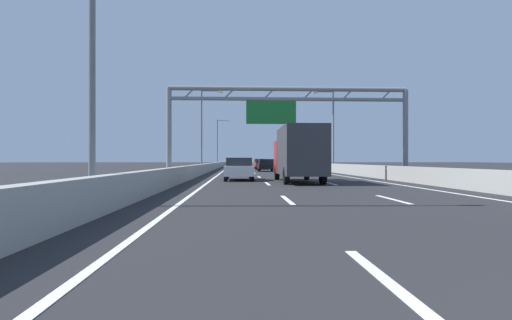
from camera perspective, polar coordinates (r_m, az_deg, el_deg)
name	(u,v)px	position (r m, az deg, el deg)	size (l,w,h in m)	color
ground_plane	(252,165)	(100.81, -0.60, -0.76)	(260.00, 260.00, 0.00)	#262628
lane_dash_left_0	(389,283)	(4.75, 18.61, -16.40)	(0.16, 3.00, 0.01)	white
lane_dash_left_1	(287,200)	(13.41, 4.52, -5.73)	(0.16, 3.00, 0.01)	white
lane_dash_left_2	(268,184)	(22.35, 1.67, -3.43)	(0.16, 3.00, 0.01)	white
lane_dash_left_3	(259,177)	(31.32, 0.45, -2.45)	(0.16, 3.00, 0.01)	white
lane_dash_left_4	(254,173)	(40.30, -0.22, -1.90)	(0.16, 3.00, 0.01)	white
lane_dash_left_5	(252,171)	(49.29, -0.65, -1.55)	(0.16, 3.00, 0.01)	white
lane_dash_left_6	(249,169)	(58.28, -0.94, -1.31)	(0.16, 3.00, 0.01)	white
lane_dash_left_7	(248,168)	(67.28, -1.16, -1.13)	(0.16, 3.00, 0.01)	white
lane_dash_left_8	(247,167)	(76.27, -1.32, -1.00)	(0.16, 3.00, 0.01)	white
lane_dash_left_9	(246,166)	(85.27, -1.45, -0.89)	(0.16, 3.00, 0.01)	white
lane_dash_left_10	(245,166)	(94.27, -1.56, -0.81)	(0.16, 3.00, 0.01)	white
lane_dash_left_11	(245,165)	(103.27, -1.65, -0.74)	(0.16, 3.00, 0.01)	white
lane_dash_left_12	(244,165)	(112.27, -1.72, -0.68)	(0.16, 3.00, 0.01)	white
lane_dash_left_13	(244,164)	(121.26, -1.78, -0.63)	(0.16, 3.00, 0.01)	white
lane_dash_left_14	(243,164)	(130.26, -1.83, -0.58)	(0.16, 3.00, 0.01)	white
lane_dash_left_15	(243,164)	(139.26, -1.88, -0.54)	(0.16, 3.00, 0.01)	white
lane_dash_left_16	(243,164)	(148.26, -1.92, -0.51)	(0.16, 3.00, 0.01)	white
lane_dash_left_17	(242,163)	(157.26, -1.96, -0.48)	(0.16, 3.00, 0.01)	white
lane_dash_right_1	(393,199)	(14.31, 19.04, -5.37)	(0.16, 3.00, 0.01)	white
lane_dash_right_2	(331,184)	(22.89, 10.71, -3.35)	(0.16, 3.00, 0.01)	white
lane_dash_right_3	(304,177)	(31.71, 6.97, -2.41)	(0.16, 3.00, 0.01)	white
lane_dash_right_4	(290,173)	(40.61, 4.87, -1.88)	(0.16, 3.00, 0.01)	white
lane_dash_right_5	(280,171)	(49.54, 3.52, -1.54)	(0.16, 3.00, 0.01)	white
lane_dash_right_6	(274,169)	(58.50, 2.59, -1.31)	(0.16, 3.00, 0.01)	white
lane_dash_right_7	(269,168)	(67.46, 1.90, -1.13)	(0.16, 3.00, 0.01)	white
lane_dash_right_8	(266,167)	(76.44, 1.38, -1.00)	(0.16, 3.00, 0.01)	white
lane_dash_right_9	(263,166)	(85.42, 0.96, -0.89)	(0.16, 3.00, 0.01)	white
lane_dash_right_10	(260,166)	(94.40, 0.63, -0.81)	(0.16, 3.00, 0.01)	white
lane_dash_right_11	(258,165)	(103.39, 0.35, -0.74)	(0.16, 3.00, 0.01)	white
lane_dash_right_12	(257,165)	(112.38, 0.12, -0.68)	(0.16, 3.00, 0.01)	white
lane_dash_right_13	(255,164)	(121.37, -0.08, -0.63)	(0.16, 3.00, 0.01)	white
lane_dash_right_14	(254,164)	(130.36, -0.25, -0.58)	(0.16, 3.00, 0.01)	white
lane_dash_right_15	(253,164)	(139.35, -0.40, -0.54)	(0.16, 3.00, 0.01)	white
lane_dash_right_16	(252,164)	(148.34, -0.53, -0.51)	(0.16, 3.00, 0.01)	white
lane_dash_right_17	(252,163)	(157.34, -0.65, -0.48)	(0.16, 3.00, 0.01)	white
edge_line_left	(230,166)	(88.77, -3.72, -0.86)	(0.16, 176.00, 0.01)	white
edge_line_right	(277,166)	(89.18, 3.04, -0.85)	(0.16, 176.00, 0.01)	white
barrier_left	(226,163)	(110.80, -4.35, -0.44)	(0.45, 220.00, 0.95)	#9E9E99
barrier_right	(275,163)	(111.23, 2.78, -0.44)	(0.45, 220.00, 0.95)	#9E9E99
sign_gantry	(286,109)	(27.36, 4.40, 7.37)	(16.59, 0.36, 6.36)	gray
streetlamp_left_near	(100,21)	(13.05, -21.48, 18.10)	(2.58, 0.28, 9.50)	slate
streetlamp_left_mid	(204,125)	(46.44, -7.55, 5.01)	(2.58, 0.28, 9.50)	slate
streetlamp_right_mid	(331,125)	(47.53, 10.76, 4.90)	(2.58, 0.28, 9.50)	slate
streetlamp_left_far	(218,140)	(80.64, -5.42, 2.89)	(2.58, 0.28, 9.50)	slate
streetlamp_right_far	(292,140)	(81.28, 5.17, 2.86)	(2.58, 0.28, 9.50)	slate
orange_car	(259,163)	(67.74, 0.49, -0.48)	(1.87, 4.10, 1.53)	orange
white_car	(239,169)	(26.39, -2.46, -1.26)	(1.88, 4.39, 1.49)	silver
red_car	(261,164)	(57.26, 0.74, -0.61)	(1.71, 4.36, 1.42)	red
black_car	(266,165)	(47.04, 1.44, -0.74)	(1.90, 4.50, 1.45)	black
green_car	(271,163)	(86.41, 2.14, -0.41)	(1.82, 4.31, 1.38)	#1E7A38
blue_car	(238,162)	(135.68, -2.63, -0.24)	(1.73, 4.60, 1.46)	#2347AD
silver_car	(265,162)	(102.60, 1.35, -0.33)	(1.77, 4.33, 1.42)	#A8ADB2
box_truck	(299,153)	(24.09, 6.15, 1.00)	(2.31, 7.54, 3.26)	#B21E19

